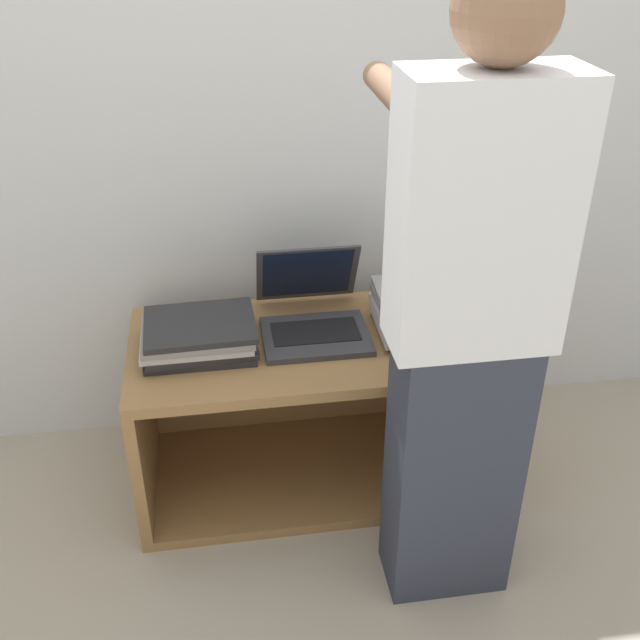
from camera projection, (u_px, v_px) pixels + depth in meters
The scene contains 7 objects.
ground_plane at pixel (330, 532), 2.40m from camera, with size 12.00×12.00×0.00m, color #9E9384.
wall_back at pixel (297, 101), 2.38m from camera, with size 8.00×0.05×2.40m.
cart at pixel (314, 398), 2.56m from camera, with size 1.18×0.58×0.55m.
laptop_open at pixel (313, 315), 2.40m from camera, with size 0.33×0.39×0.25m.
laptop_stack_left at pixel (199, 336), 2.29m from camera, with size 0.36×0.28×0.10m.
laptop_stack_right at pixel (430, 312), 2.38m from camera, with size 0.35×0.29×0.14m.
person at pixel (468, 327), 1.84m from camera, with size 0.40×0.53×1.70m.
Camera 1 is at (-0.29, -1.70, 1.80)m, focal length 42.00 mm.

